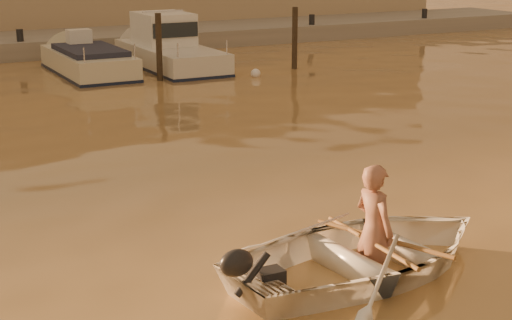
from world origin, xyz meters
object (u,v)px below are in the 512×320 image
dinghy (367,253)px  person (374,230)px  moored_boat_4 (170,48)px  moored_boat_3 (89,67)px

dinghy → person: size_ratio=2.22×
moored_boat_4 → moored_boat_3: bearing=180.0°
dinghy → moored_boat_4: moored_boat_4 is taller
dinghy → moored_boat_3: size_ratio=0.69×
dinghy → moored_boat_4: (4.05, 16.75, 0.35)m
person → moored_boat_3: 16.78m
person → moored_boat_4: (3.96, 16.74, 0.06)m
moored_boat_3 → person: bearing=-94.1°
person → moored_boat_4: size_ratio=0.27×
person → moored_boat_3: bearing=-9.7°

